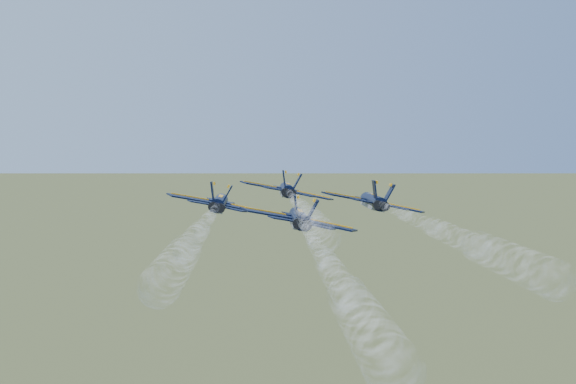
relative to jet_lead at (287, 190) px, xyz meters
name	(u,v)px	position (x,y,z in m)	size (l,w,h in m)	color
jet_lead	(287,190)	(0.00, 0.00, 0.00)	(11.57, 15.98, 4.11)	black
jet_left	(220,203)	(-12.20, -7.81, 0.00)	(11.57, 15.98, 4.11)	black
jet_right	(373,201)	(4.79, -14.12, 0.00)	(11.57, 15.98, 4.11)	black
jet_slot	(299,218)	(-8.57, -21.91, 0.00)	(11.57, 15.98, 4.11)	black
smoke_trail_lead	(301,259)	(-17.30, -40.97, 0.03)	(23.94, 53.67, 2.35)	white
smoke_trail_left	(187,295)	(-29.50, -48.78, 0.03)	(23.94, 53.67, 2.35)	white
smoke_trail_right	(453,291)	(-12.50, -55.09, 0.03)	(23.94, 53.67, 2.35)	white
smoke_trail_slot	(331,347)	(-25.87, -62.88, 0.03)	(23.94, 53.67, 2.35)	white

